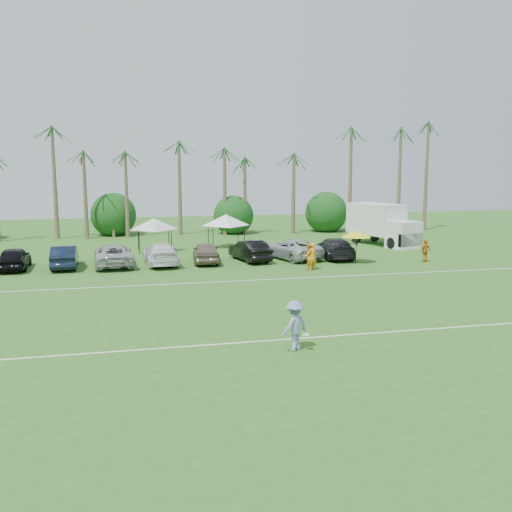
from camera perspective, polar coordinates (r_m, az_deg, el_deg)
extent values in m
plane|color=#2D611D|center=(20.97, 1.75, -10.12)|extent=(120.00, 120.00, 0.00)
cube|color=white|center=(22.80, 0.44, -8.51)|extent=(80.00, 0.10, 0.01)
cube|color=white|center=(34.22, -4.33, -2.61)|extent=(80.00, 0.10, 0.01)
cone|color=brown|center=(57.57, -20.22, 6.56)|extent=(0.44, 0.44, 10.00)
cone|color=brown|center=(57.22, -16.24, 7.24)|extent=(0.44, 0.44, 11.00)
cone|color=brown|center=(57.22, -12.15, 5.89)|extent=(0.44, 0.44, 8.00)
cone|color=brown|center=(57.41, -8.15, 6.51)|extent=(0.44, 0.44, 9.00)
cone|color=brown|center=(57.89, -4.19, 7.09)|extent=(0.44, 0.44, 10.00)
cone|color=brown|center=(58.64, -0.30, 7.63)|extent=(0.44, 0.44, 11.00)
cone|color=brown|center=(60.02, 4.39, 6.20)|extent=(0.44, 0.44, 8.00)
cone|color=brown|center=(61.69, 8.86, 6.66)|extent=(0.44, 0.44, 9.00)
cone|color=brown|center=(63.72, 13.07, 7.05)|extent=(0.44, 0.44, 10.00)
cone|color=brown|center=(65.58, 16.25, 7.41)|extent=(0.44, 0.44, 11.00)
cylinder|color=brown|center=(58.46, -14.03, 2.64)|extent=(0.30, 0.30, 1.40)
sphere|color=#124016|center=(58.36, -14.07, 3.71)|extent=(4.00, 4.00, 4.00)
cylinder|color=brown|center=(59.51, -2.39, 3.01)|extent=(0.30, 0.30, 1.40)
sphere|color=#124016|center=(59.41, -2.39, 4.06)|extent=(4.00, 4.00, 4.00)
cylinder|color=brown|center=(62.17, 6.71, 3.21)|extent=(0.30, 0.30, 1.40)
sphere|color=#124016|center=(62.07, 6.73, 4.22)|extent=(4.00, 4.00, 4.00)
imported|color=orange|center=(38.16, 5.66, -0.04)|extent=(0.77, 0.62, 1.83)
imported|color=orange|center=(38.39, 5.29, -0.05)|extent=(0.88, 0.70, 1.74)
imported|color=orange|center=(42.99, 16.57, 0.50)|extent=(1.03, 0.65, 1.63)
cube|color=white|center=(52.04, 11.90, 3.66)|extent=(4.06, 5.57, 2.72)
cube|color=white|center=(49.65, 14.55, 2.05)|extent=(2.96, 2.60, 2.28)
cube|color=black|center=(49.12, 15.20, 1.57)|extent=(2.48, 1.05, 1.09)
cube|color=#E5590C|center=(53.02, 12.98, 3.18)|extent=(0.53, 1.67, 0.98)
cylinder|color=black|center=(49.13, 13.44, 1.26)|extent=(0.60, 1.03, 0.98)
cylinder|color=black|center=(50.65, 15.22, 1.42)|extent=(0.60, 1.03, 0.98)
cylinder|color=black|center=(52.49, 10.00, 1.85)|extent=(0.60, 1.03, 0.98)
cylinder|color=black|center=(53.91, 11.77, 1.98)|extent=(0.60, 1.03, 0.98)
cylinder|color=black|center=(45.70, -11.59, 1.29)|extent=(0.06, 0.06, 1.81)
cylinder|color=black|center=(45.84, -8.46, 1.39)|extent=(0.06, 0.06, 1.81)
cylinder|color=black|center=(48.19, -11.69, 1.67)|extent=(0.06, 0.06, 1.81)
cylinder|color=black|center=(48.32, -8.71, 1.77)|extent=(0.06, 0.06, 1.81)
pyramid|color=silver|center=(46.80, -10.17, 3.73)|extent=(3.90, 3.90, 0.90)
cylinder|color=black|center=(47.02, -4.32, 1.71)|extent=(0.06, 0.06, 1.89)
cylinder|color=black|center=(47.50, -1.17, 1.81)|extent=(0.06, 0.06, 1.89)
cylinder|color=black|center=(49.62, -4.79, 2.08)|extent=(0.06, 0.06, 1.89)
cylinder|color=black|center=(50.07, -1.80, 2.17)|extent=(0.06, 0.06, 1.89)
pyramid|color=white|center=(48.34, -3.04, 4.18)|extent=(4.09, 4.09, 0.95)
cylinder|color=black|center=(41.27, 9.97, 0.76)|extent=(0.05, 0.05, 2.13)
cone|color=yellow|center=(41.14, 10.01, 2.23)|extent=(2.13, 2.13, 0.49)
imported|color=#828DB9|center=(21.53, 3.86, -6.96)|extent=(1.42, 1.22, 1.91)
cylinder|color=white|center=(21.55, 5.01, -7.85)|extent=(0.27, 0.27, 0.03)
imported|color=black|center=(41.48, -23.03, -0.20)|extent=(1.94, 4.56, 1.54)
imported|color=black|center=(40.93, -18.60, -0.07)|extent=(1.76, 4.71, 1.54)
imported|color=#AEAFB2|center=(40.70, -14.07, 0.08)|extent=(2.83, 5.65, 1.54)
imported|color=white|center=(40.64, -9.51, 0.22)|extent=(2.43, 5.40, 1.54)
imported|color=#796B59|center=(40.99, -5.00, 0.38)|extent=(2.24, 4.66, 1.54)
imported|color=black|center=(41.69, -0.63, 0.56)|extent=(2.45, 4.88, 1.54)
imported|color=#B4B8BC|center=(42.68, 3.56, 0.74)|extent=(4.04, 6.03, 1.54)
imported|color=black|center=(43.30, 7.83, 0.79)|extent=(2.53, 5.44, 1.54)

